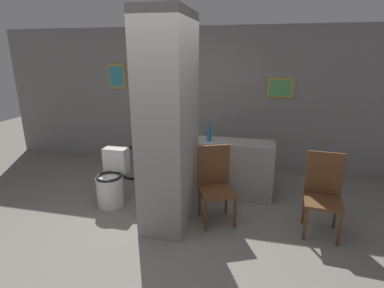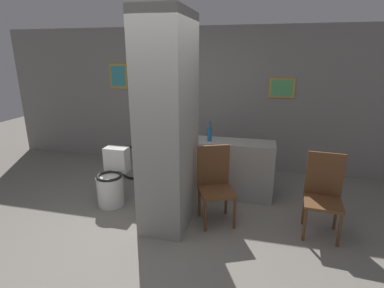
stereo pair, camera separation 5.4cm
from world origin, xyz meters
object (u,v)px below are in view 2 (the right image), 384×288
chair_by_doorway (323,192)px  bottle_tall (210,134)px  toilet (112,181)px  chair_near_pillar (215,182)px  bicycle (159,165)px

chair_by_doorway → bottle_tall: bottle_tall is taller
toilet → chair_by_doorway: size_ratio=0.80×
chair_by_doorway → bottle_tall: size_ratio=3.25×
chair_near_pillar → bottle_tall: bottle_tall is taller
chair_near_pillar → chair_by_doorway: size_ratio=1.00×
chair_by_doorway → bicycle: 2.61m
toilet → bottle_tall: (1.32, 0.62, 0.65)m
chair_by_doorway → bicycle: chair_by_doorway is taller
toilet → bottle_tall: 1.59m
chair_near_pillar → bottle_tall: size_ratio=3.25×
chair_by_doorway → bottle_tall: 1.74m
chair_near_pillar → chair_by_doorway: 1.32m
bicycle → chair_by_doorway: bearing=-20.5°
toilet → bicycle: size_ratio=0.48×
bottle_tall → chair_near_pillar: bearing=-73.2°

